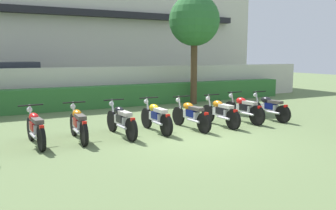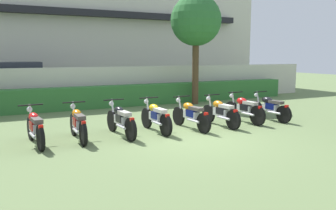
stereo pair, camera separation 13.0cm
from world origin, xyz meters
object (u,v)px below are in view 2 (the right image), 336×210
object	(u,v)px
motorcycle_in_row_2	(121,120)
motorcycle_in_row_4	(191,114)
motorcycle_in_row_7	(270,107)
parked_car	(12,83)
motorcycle_in_row_0	(35,127)
motorcycle_in_row_6	(244,109)
motorcycle_in_row_3	(156,117)
motorcycle_in_row_5	(220,112)
tree_far_side	(196,21)
motorcycle_in_row_1	(78,123)

from	to	relation	value
motorcycle_in_row_2	motorcycle_in_row_4	distance (m)	2.16
motorcycle_in_row_4	motorcycle_in_row_7	world-z (taller)	same
motorcycle_in_row_4	motorcycle_in_row_7	size ratio (longest dim) A/B	1.04
parked_car	motorcycle_in_row_4	size ratio (longest dim) A/B	2.41
parked_car	motorcycle_in_row_0	size ratio (longest dim) A/B	2.52
motorcycle_in_row_4	motorcycle_in_row_6	world-z (taller)	motorcycle_in_row_6
motorcycle_in_row_3	motorcycle_in_row_5	world-z (taller)	motorcycle_in_row_3
motorcycle_in_row_3	motorcycle_in_row_4	world-z (taller)	motorcycle_in_row_3
tree_far_side	motorcycle_in_row_3	size ratio (longest dim) A/B	2.62
tree_far_side	motorcycle_in_row_0	world-z (taller)	tree_far_side
motorcycle_in_row_2	motorcycle_in_row_4	xyz separation A→B (m)	(2.16, -0.08, -0.01)
motorcycle_in_row_2	motorcycle_in_row_6	world-z (taller)	motorcycle_in_row_6
parked_car	motorcycle_in_row_0	xyz separation A→B (m)	(0.07, -8.34, -0.49)
motorcycle_in_row_1	parked_car	bearing A→B (deg)	8.70
motorcycle_in_row_3	motorcycle_in_row_4	xyz separation A→B (m)	(1.10, -0.10, -0.01)
parked_car	motorcycle_in_row_4	world-z (taller)	parked_car
parked_car	motorcycle_in_row_3	bearing A→B (deg)	-71.60
motorcycle_in_row_5	motorcycle_in_row_3	bearing A→B (deg)	82.83
motorcycle_in_row_0	motorcycle_in_row_1	size ratio (longest dim) A/B	1.00
tree_far_side	motorcycle_in_row_6	world-z (taller)	tree_far_side
motorcycle_in_row_0	motorcycle_in_row_3	world-z (taller)	motorcycle_in_row_3
motorcycle_in_row_2	motorcycle_in_row_3	bearing A→B (deg)	-91.64
parked_car	tree_far_side	xyz separation A→B (m)	(7.33, -3.89, 2.72)
tree_far_side	motorcycle_in_row_1	size ratio (longest dim) A/B	2.65
motorcycle_in_row_1	motorcycle_in_row_7	distance (m)	6.41
motorcycle_in_row_1	motorcycle_in_row_2	bearing A→B (deg)	-90.84
tree_far_side	motorcycle_in_row_6	distance (m)	5.55
motorcycle_in_row_2	motorcycle_in_row_5	distance (m)	3.19
motorcycle_in_row_0	motorcycle_in_row_2	size ratio (longest dim) A/B	0.94
motorcycle_in_row_0	motorcycle_in_row_4	world-z (taller)	motorcycle_in_row_0
motorcycle_in_row_0	motorcycle_in_row_3	size ratio (longest dim) A/B	0.99
motorcycle_in_row_5	motorcycle_in_row_7	distance (m)	2.07
tree_far_side	motorcycle_in_row_1	world-z (taller)	tree_far_side
motorcycle_in_row_4	motorcycle_in_row_3	bearing A→B (deg)	80.70
motorcycle_in_row_1	motorcycle_in_row_4	size ratio (longest dim) A/B	0.96
motorcycle_in_row_5	motorcycle_in_row_6	bearing A→B (deg)	-84.25
motorcycle_in_row_0	motorcycle_in_row_6	size ratio (longest dim) A/B	0.97
motorcycle_in_row_5	motorcycle_in_row_6	xyz separation A→B (m)	(1.06, 0.16, 0.01)
motorcycle_in_row_7	motorcycle_in_row_2	bearing A→B (deg)	85.98
parked_car	motorcycle_in_row_5	world-z (taller)	parked_car
parked_car	motorcycle_in_row_2	bearing A→B (deg)	-78.17
motorcycle_in_row_2	motorcycle_in_row_6	bearing A→B (deg)	-92.58
tree_far_side	motorcycle_in_row_7	world-z (taller)	tree_far_side
motorcycle_in_row_6	motorcycle_in_row_2	bearing A→B (deg)	87.47
motorcycle_in_row_1	motorcycle_in_row_4	distance (m)	3.30
motorcycle_in_row_2	motorcycle_in_row_5	size ratio (longest dim) A/B	1.07
motorcycle_in_row_4	motorcycle_in_row_5	bearing A→B (deg)	-97.23
motorcycle_in_row_1	motorcycle_in_row_4	bearing A→B (deg)	-90.98
parked_car	motorcycle_in_row_1	xyz separation A→B (m)	(1.11, -8.32, -0.49)
parked_car	motorcycle_in_row_2	world-z (taller)	parked_car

